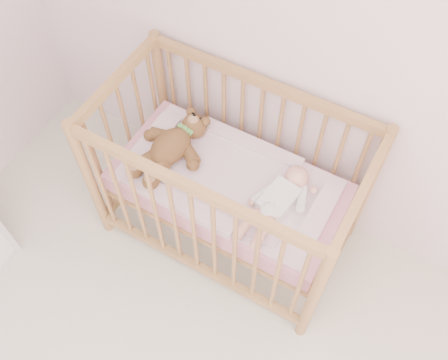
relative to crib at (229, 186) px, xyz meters
The scene contains 6 objects.
wall_back 1.05m from the crib, 40.60° to the left, with size 4.00×0.02×2.70m, color silver.
crib is the anchor object (origin of this frame).
mattress 0.01m from the crib, ahead, with size 1.22×0.62×0.13m, color pink.
blanket 0.06m from the crib, ahead, with size 1.10×0.58×0.06m, color #F7AAC4, non-canonical shape.
baby 0.33m from the crib, ahead, with size 0.26×0.55×0.13m, color white, non-canonical shape.
teddy_bear 0.37m from the crib, behind, with size 0.39×0.56×0.15m, color brown, non-canonical shape.
Camera 1 is at (0.23, 0.32, 2.74)m, focal length 40.00 mm.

